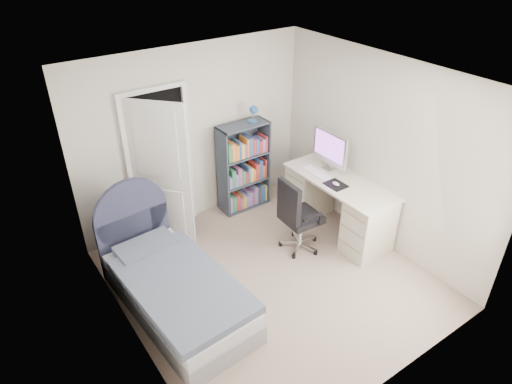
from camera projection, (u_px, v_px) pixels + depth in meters
room_shell at (273, 193)px, 4.98m from camera, size 3.50×3.70×2.60m
door at (160, 169)px, 5.89m from camera, size 0.92×0.63×2.06m
bed at (174, 287)px, 5.11m from camera, size 1.08×2.09×1.25m
nightstand at (139, 224)px, 5.89m from camera, size 0.44×0.44×0.64m
floor_lamp at (152, 195)px, 6.11m from camera, size 0.22×0.22×1.54m
bookcase at (244, 170)px, 6.74m from camera, size 0.75×0.32×1.59m
desk at (337, 203)px, 6.30m from camera, size 0.66×1.65×1.35m
office_chair at (296, 213)px, 5.84m from camera, size 0.54×0.55×1.05m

